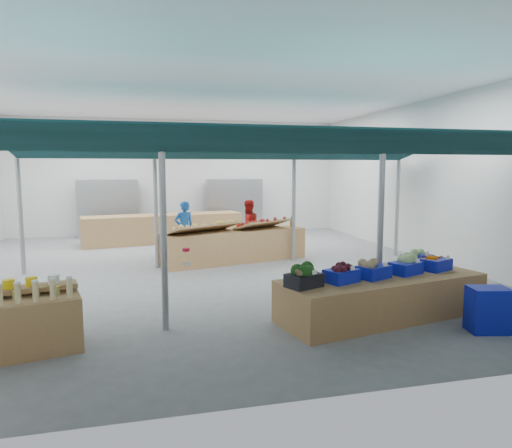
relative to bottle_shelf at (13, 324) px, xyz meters
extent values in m
plane|color=slate|center=(2.96, 4.45, -0.40)|extent=(13.00, 13.00, 0.00)
plane|color=silver|center=(2.96, 4.45, 3.80)|extent=(13.00, 13.00, 0.00)
plane|color=silver|center=(2.96, 10.95, 1.70)|extent=(12.00, 0.00, 12.00)
plane|color=silver|center=(8.96, 4.45, 1.70)|extent=(0.00, 13.00, 13.00)
cylinder|color=gray|center=(-1.04, 4.95, 1.10)|extent=(0.10, 0.10, 3.00)
cylinder|color=gray|center=(1.96, 0.45, 1.10)|extent=(0.10, 0.10, 3.00)
cylinder|color=gray|center=(1.96, 4.95, 1.10)|extent=(0.10, 0.10, 3.00)
cylinder|color=gray|center=(5.46, 0.45, 1.10)|extent=(0.10, 0.10, 3.00)
cylinder|color=gray|center=(5.46, 4.95, 1.10)|extent=(0.10, 0.10, 3.00)
cylinder|color=gray|center=(8.46, 4.95, 1.10)|extent=(0.10, 0.10, 3.00)
cylinder|color=gray|center=(3.71, 0.45, 2.45)|extent=(10.00, 0.06, 0.06)
cylinder|color=gray|center=(3.71, 4.95, 2.45)|extent=(10.00, 0.06, 0.06)
cube|color=#0A2B2D|center=(3.71, -0.20, 2.38)|extent=(9.50, 1.28, 0.30)
cube|color=#0A2B2D|center=(3.71, 1.10, 2.38)|extent=(9.50, 1.28, 0.30)
cube|color=#0A2B2D|center=(3.71, 4.30, 2.38)|extent=(9.50, 1.28, 0.30)
cube|color=#0A2B2D|center=(3.71, 5.60, 2.38)|extent=(9.50, 1.28, 0.30)
cube|color=#B23F33|center=(0.46, 10.45, 0.60)|extent=(2.00, 0.50, 2.00)
cube|color=#B23F33|center=(4.96, 10.45, 0.60)|extent=(2.00, 0.50, 2.00)
cube|color=#936640|center=(0.01, -0.04, -0.04)|extent=(1.75, 1.09, 0.72)
cube|color=#997247|center=(-0.04, 0.18, 0.40)|extent=(1.66, 0.70, 0.06)
cube|color=#936640|center=(5.39, 0.20, -0.07)|extent=(3.59, 1.81, 0.67)
cube|color=#936640|center=(3.94, 5.20, 0.00)|extent=(3.91, 1.84, 0.82)
cube|color=#936640|center=(2.29, 8.84, 0.06)|extent=(5.21, 1.89, 0.92)
cube|color=#101BAF|center=(6.58, -0.78, -0.07)|extent=(0.62, 0.50, 0.67)
imported|color=#1955A8|center=(2.74, 6.30, 0.36)|extent=(0.63, 0.49, 1.52)
imported|color=#A91814|center=(4.54, 6.30, 0.36)|extent=(0.86, 0.75, 1.52)
cube|color=black|center=(3.94, -0.10, 0.36)|extent=(0.60, 0.52, 0.20)
cube|color=white|center=(4.03, -0.30, 0.52)|extent=(0.08, 0.04, 0.06)
cube|color=#101BAF|center=(4.60, 0.04, 0.36)|extent=(0.60, 0.52, 0.20)
cube|color=white|center=(4.69, -0.17, 0.52)|extent=(0.08, 0.04, 0.06)
cube|color=#101BAF|center=(5.21, 0.16, 0.36)|extent=(0.60, 0.52, 0.20)
cube|color=white|center=(5.29, -0.04, 0.52)|extent=(0.08, 0.04, 0.06)
cube|color=#101BAF|center=(5.86, 0.30, 0.36)|extent=(0.60, 0.52, 0.20)
cube|color=white|center=(5.95, 0.09, 0.52)|extent=(0.08, 0.04, 0.06)
cube|color=#101BAF|center=(6.51, 0.43, 0.36)|extent=(0.60, 0.52, 0.20)
cube|color=white|center=(6.60, 0.23, 0.52)|extent=(0.08, 0.04, 0.06)
sphere|color=brown|center=(3.83, -0.24, 0.50)|extent=(0.09, 0.09, 0.09)
sphere|color=brown|center=(3.78, -0.26, 0.54)|extent=(0.06, 0.06, 0.06)
cylinder|color=red|center=(2.33, 1.01, 0.70)|extent=(0.12, 0.12, 0.05)
cube|color=white|center=(2.33, 0.95, 0.48)|extent=(0.10, 0.01, 0.07)
cube|color=#997247|center=(3.09, 4.89, 0.53)|extent=(1.99, 1.53, 0.26)
cube|color=#997247|center=(4.71, 5.31, 0.53)|extent=(1.64, 1.33, 0.26)
cylinder|color=#8C6019|center=(5.63, 5.55, 0.52)|extent=(0.14, 0.14, 0.22)
cone|color=#26661E|center=(5.63, 5.55, 0.71)|extent=(0.12, 0.12, 0.18)
cube|color=#101BAF|center=(6.43, 0.85, 0.36)|extent=(0.58, 0.47, 0.20)
cube|color=white|center=(6.49, 0.64, 0.52)|extent=(0.08, 0.03, 0.06)
camera|label=1|loc=(1.71, -6.28, 1.98)|focal=32.00mm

